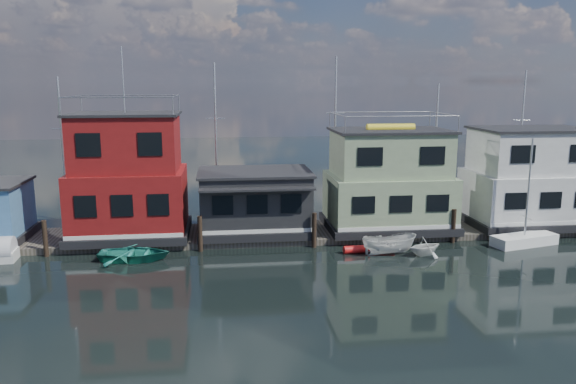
{
  "coord_description": "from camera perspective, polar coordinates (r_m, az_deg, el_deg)",
  "views": [
    {
      "loc": [
        -2.56,
        -23.98,
        10.17
      ],
      "look_at": [
        1.69,
        12.0,
        3.0
      ],
      "focal_mm": 35.0,
      "sensor_mm": 36.0,
      "label": 1
    }
  ],
  "objects": [
    {
      "name": "background_masts",
      "position": [
        42.86,
        3.14,
        4.99
      ],
      "size": [
        36.4,
        0.16,
        12.0
      ],
      "color": "silver",
      "rests_on": "ground"
    },
    {
      "name": "day_sailer",
      "position": [
        38.48,
        22.87,
        -4.41
      ],
      "size": [
        4.5,
        2.44,
        6.75
      ],
      "rotation": [
        0.0,
        0.0,
        0.25
      ],
      "color": "white",
      "rests_on": "ground"
    },
    {
      "name": "ground",
      "position": [
        26.17,
        -0.61,
        -11.67
      ],
      "size": [
        160.0,
        160.0,
        0.0
      ],
      "primitive_type": "plane",
      "color": "black",
      "rests_on": "ground"
    },
    {
      "name": "houseboat_dark",
      "position": [
        36.85,
        -3.38,
        -0.97
      ],
      "size": [
        7.4,
        6.1,
        4.06
      ],
      "color": "black",
      "rests_on": "dock"
    },
    {
      "name": "dinghy_white",
      "position": [
        34.34,
        13.72,
        -5.36
      ],
      "size": [
        2.68,
        2.49,
        1.15
      ],
      "primitive_type": "imported",
      "rotation": [
        0.0,
        0.0,
        1.9
      ],
      "color": "silver",
      "rests_on": "ground"
    },
    {
      "name": "pilings",
      "position": [
        34.47,
        -2.8,
        -4.08
      ],
      "size": [
        42.28,
        0.28,
        2.2
      ],
      "color": "#2D2116",
      "rests_on": "ground"
    },
    {
      "name": "dock",
      "position": [
        37.42,
        -2.58,
        -4.27
      ],
      "size": [
        48.0,
        5.0,
        0.4
      ],
      "primitive_type": "cube",
      "color": "#595147",
      "rests_on": "ground"
    },
    {
      "name": "houseboat_red",
      "position": [
        36.97,
        -15.89,
        1.32
      ],
      "size": [
        7.4,
        5.9,
        11.86
      ],
      "color": "black",
      "rests_on": "dock"
    },
    {
      "name": "houseboat_white",
      "position": [
        42.22,
        23.3,
        1.23
      ],
      "size": [
        8.4,
        5.9,
        6.66
      ],
      "color": "black",
      "rests_on": "dock"
    },
    {
      "name": "red_kayak",
      "position": [
        34.45,
        8.22,
        -5.69
      ],
      "size": [
        3.23,
        0.85,
        0.47
      ],
      "primitive_type": "cylinder",
      "rotation": [
        0.0,
        1.57,
        0.12
      ],
      "color": "red",
      "rests_on": "ground"
    },
    {
      "name": "houseboat_green",
      "position": [
        38.22,
        10.19,
        1.04
      ],
      "size": [
        8.4,
        5.9,
        7.03
      ],
      "color": "black",
      "rests_on": "dock"
    },
    {
      "name": "dinghy_teal",
      "position": [
        33.69,
        -15.34,
        -6.04
      ],
      "size": [
        4.28,
        3.21,
        0.84
      ],
      "primitive_type": "imported",
      "rotation": [
        0.0,
        0.0,
        1.49
      ],
      "color": "#227F6F",
      "rests_on": "ground"
    },
    {
      "name": "motorboat",
      "position": [
        34.03,
        10.22,
        -5.26
      ],
      "size": [
        3.3,
        1.3,
        1.27
      ],
      "primitive_type": "imported",
      "rotation": [
        0.0,
        0.0,
        1.55
      ],
      "color": "silver",
      "rests_on": "ground"
    }
  ]
}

